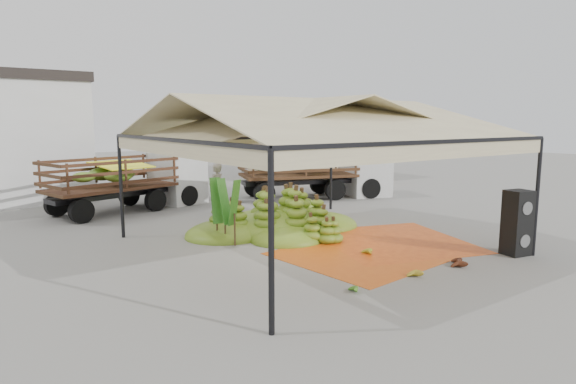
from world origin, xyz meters
TOP-DOWN VIEW (x-y plane):
  - ground at (0.00, 0.00)m, footprint 90.00×90.00m
  - canopy_tent at (0.00, 0.00)m, footprint 8.10×8.10m
  - building_tan at (10.00, 13.00)m, footprint 6.30×5.30m
  - tarp_left at (0.44, -1.45)m, footprint 4.15×3.99m
  - tarp_right at (2.19, -0.94)m, footprint 4.83×4.95m
  - banana_heap at (0.27, 2.05)m, footprint 7.21×6.59m
  - hand_yellow_a at (0.51, -1.48)m, footprint 0.58×0.52m
  - hand_yellow_b at (0.09, -3.47)m, footprint 0.60×0.56m
  - hand_red_a at (1.68, -3.31)m, footprint 0.64×0.62m
  - hand_red_b at (1.48, -3.61)m, footprint 0.62×0.58m
  - hand_green at (-1.65, -3.31)m, footprint 0.46×0.42m
  - hanging_bunches at (2.18, -1.25)m, footprint 1.74×0.24m
  - speaker_stack at (3.70, -3.70)m, footprint 0.70×0.64m
  - banana_leaves at (-1.71, 1.39)m, footprint 0.96×1.36m
  - vendor at (-0.24, 5.36)m, footprint 0.83×0.70m
  - truck_left at (-2.20, 8.39)m, footprint 6.44×3.56m
  - truck_right at (5.62, 6.58)m, footprint 6.99×4.25m

SIDE VIEW (x-z plane):
  - ground at x=0.00m, z-range 0.00..0.00m
  - banana_leaves at x=-1.71m, z-range -1.85..1.85m
  - tarp_left at x=0.44m, z-range 0.00..0.01m
  - tarp_right at x=2.19m, z-range 0.00..0.01m
  - hand_green at x=-1.65m, z-range 0.00..0.18m
  - hand_yellow_b at x=0.09m, z-range 0.00..0.22m
  - hand_red_b at x=1.48m, z-range 0.00..0.22m
  - hand_yellow_a at x=0.51m, z-range 0.00..0.23m
  - hand_red_a at x=1.68m, z-range 0.00..0.23m
  - banana_heap at x=0.27m, z-range 0.00..1.26m
  - speaker_stack at x=3.70m, z-range 0.00..1.67m
  - vendor at x=-0.24m, z-range 0.00..1.92m
  - truck_left at x=-2.20m, z-range 0.24..2.34m
  - truck_right at x=5.62m, z-range 0.26..2.54m
  - building_tan at x=10.00m, z-range 0.02..4.12m
  - hanging_bunches at x=2.18m, z-range 2.52..2.72m
  - canopy_tent at x=0.00m, z-range 1.30..5.30m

